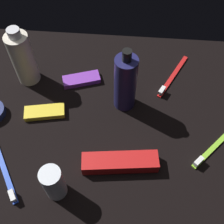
# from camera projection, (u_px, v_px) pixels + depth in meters

# --- Properties ---
(ground_plane) EXTENTS (0.84, 0.64, 0.01)m
(ground_plane) POSITION_uv_depth(u_px,v_px,m) (112.00, 120.00, 0.75)
(ground_plane) COLOR black
(lotion_bottle) EXTENTS (0.06, 0.06, 0.19)m
(lotion_bottle) POSITION_uv_depth(u_px,v_px,m) (125.00, 83.00, 0.70)
(lotion_bottle) COLOR #1E1E50
(lotion_bottle) RESTS_ON ground_plane
(bodywash_bottle) EXTENTS (0.06, 0.06, 0.18)m
(bodywash_bottle) POSITION_uv_depth(u_px,v_px,m) (23.00, 58.00, 0.76)
(bodywash_bottle) COLOR silver
(bodywash_bottle) RESTS_ON ground_plane
(deodorant_stick) EXTENTS (0.05, 0.05, 0.10)m
(deodorant_stick) POSITION_uv_depth(u_px,v_px,m) (54.00, 183.00, 0.60)
(deodorant_stick) COLOR silver
(deodorant_stick) RESTS_ON ground_plane
(toothbrush_lime) EXTENTS (0.13, 0.14, 0.02)m
(toothbrush_lime) POSITION_uv_depth(u_px,v_px,m) (214.00, 147.00, 0.69)
(toothbrush_lime) COLOR #8CD133
(toothbrush_lime) RESTS_ON ground_plane
(toothbrush_red) EXTENTS (0.09, 0.17, 0.02)m
(toothbrush_red) POSITION_uv_depth(u_px,v_px,m) (171.00, 78.00, 0.81)
(toothbrush_red) COLOR red
(toothbrush_red) RESTS_ON ground_plane
(toothbrush_blue) EXTENTS (0.11, 0.16, 0.02)m
(toothbrush_blue) POSITION_uv_depth(u_px,v_px,m) (5.00, 173.00, 0.65)
(toothbrush_blue) COLOR blue
(toothbrush_blue) RESTS_ON ground_plane
(toothpaste_box_red) EXTENTS (0.18, 0.06, 0.03)m
(toothpaste_box_red) POSITION_uv_depth(u_px,v_px,m) (120.00, 162.00, 0.66)
(toothpaste_box_red) COLOR red
(toothpaste_box_red) RESTS_ON ground_plane
(snack_bar_purple) EXTENTS (0.11, 0.07, 0.01)m
(snack_bar_purple) POSITION_uv_depth(u_px,v_px,m) (81.00, 79.00, 0.81)
(snack_bar_purple) COLOR purple
(snack_bar_purple) RESTS_ON ground_plane
(snack_bar_yellow) EXTENTS (0.11, 0.06, 0.01)m
(snack_bar_yellow) POSITION_uv_depth(u_px,v_px,m) (45.00, 112.00, 0.75)
(snack_bar_yellow) COLOR yellow
(snack_bar_yellow) RESTS_ON ground_plane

